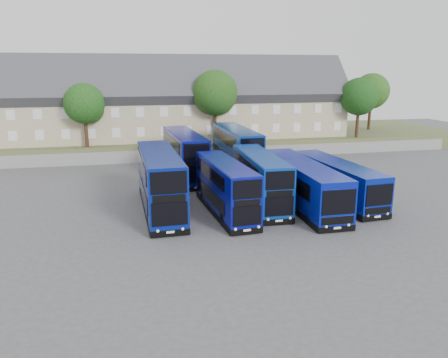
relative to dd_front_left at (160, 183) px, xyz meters
The scene contains 15 objects.
ground 8.39m from the dd_front_left, 31.82° to the right, with size 120.00×120.00×0.00m, color #4A4A4F.
retaining_wall 20.97m from the dd_front_left, 70.90° to the left, with size 70.00×0.40×1.50m, color slate.
earth_bank 30.56m from the dd_front_left, 77.05° to the left, with size 80.00×20.00×2.00m, color #4D5A32.
terrace_row 26.38m from the dd_front_left, 81.51° to the left, with size 48.00×10.40×11.20m.
dd_front_left is the anchor object (origin of this frame).
dd_front_mid 5.28m from the dd_front_left, 18.45° to the right, with size 3.09×10.52×4.12m.
dd_front_right 8.35m from the dd_front_left, ahead, with size 2.84×10.87×4.29m.
dd_rear_left 11.47m from the dd_front_left, 72.50° to the left, with size 3.43×12.10×4.75m.
dd_rear_right 15.88m from the dd_front_left, 53.08° to the left, with size 3.00×12.13×4.80m.
coach_east_a 11.77m from the dd_front_left, ahead, with size 2.93×13.47×3.68m.
coach_east_b 15.35m from the dd_front_left, ahead, with size 3.40×12.45×3.37m.
tree_west 22.49m from the dd_front_left, 108.59° to the left, with size 4.80×4.80×7.65m.
tree_mid 23.86m from the dd_front_left, 67.17° to the left, with size 5.76×5.76×9.18m.
tree_east 36.06m from the dd_front_left, 35.73° to the left, with size 5.12×5.12×8.16m.
tree_far 45.04m from the dd_front_left, 38.52° to the left, with size 5.44×5.44×8.67m.
Camera 1 is at (-9.27, -29.87, 11.18)m, focal length 35.00 mm.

